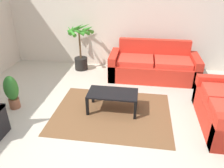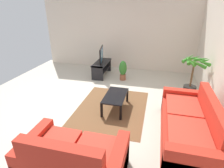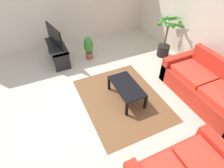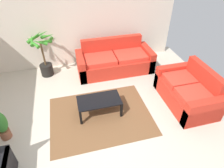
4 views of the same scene
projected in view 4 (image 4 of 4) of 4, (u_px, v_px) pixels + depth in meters
ground_plane at (96, 138)px, 3.78m from camera, size 6.60×6.60×0.00m
wall_back at (73, 20)px, 5.26m from camera, size 6.00×0.06×2.70m
couch_main at (115, 61)px, 5.55m from camera, size 2.15×0.90×0.90m
couch_loveseat at (187, 92)px, 4.45m from camera, size 0.90×1.53×0.90m
coffee_table at (99, 102)px, 4.14m from camera, size 0.93×0.50×0.39m
area_rug at (101, 115)px, 4.26m from camera, size 2.20×1.70×0.01m
potted_palm at (44, 56)px, 5.20m from camera, size 0.77×0.75×1.23m
potted_plant_small at (1, 125)px, 3.59m from camera, size 0.26×0.26×0.68m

